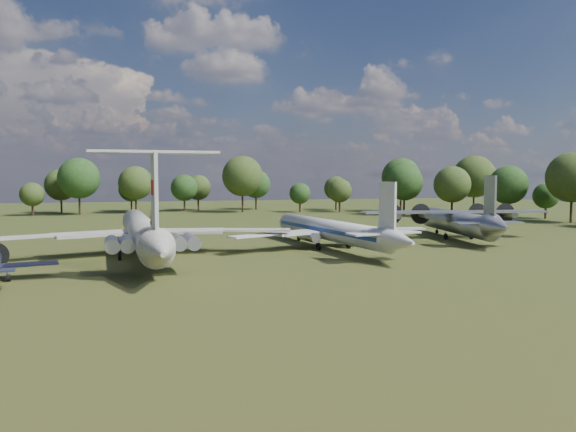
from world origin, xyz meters
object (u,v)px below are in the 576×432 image
object	(u,v)px
il62_airliner	(143,237)
an12_transport	(456,225)
tu104_jet	(330,234)
person_on_il62	(152,220)

from	to	relation	value
il62_airliner	an12_transport	distance (m)	48.54
il62_airliner	an12_transport	xyz separation A→B (m)	(48.09, 6.65, -0.23)
tu104_jet	an12_transport	size ratio (longest dim) A/B	1.19
il62_airliner	tu104_jet	world-z (taller)	il62_airliner
tu104_jet	an12_transport	world-z (taller)	an12_transport
il62_airliner	an12_transport	size ratio (longest dim) A/B	1.49
an12_transport	person_on_il62	distance (m)	51.67
il62_airliner	person_on_il62	distance (m)	13.90
an12_transport	il62_airliner	bearing A→B (deg)	-162.95
tu104_jet	person_on_il62	distance (m)	28.61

